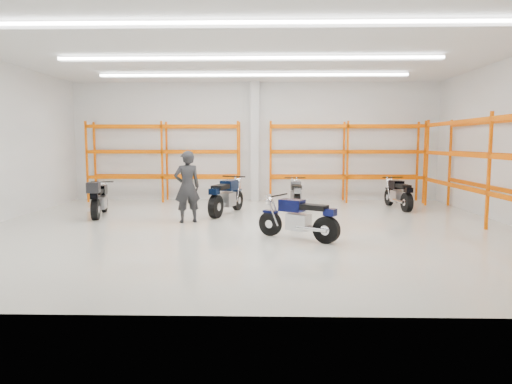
{
  "coord_description": "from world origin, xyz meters",
  "views": [
    {
      "loc": [
        0.45,
        -11.65,
        2.23
      ],
      "look_at": [
        0.17,
        0.5,
        0.9
      ],
      "focal_mm": 32.0,
      "sensor_mm": 36.0,
      "label": 1
    }
  ],
  "objects_px": {
    "motorcycle_main": "(301,219)",
    "structural_column": "(255,142)",
    "motorcycle_back_a": "(99,199)",
    "motorcycle_back_c": "(296,195)",
    "motorcycle_back_d": "(399,195)",
    "motorcycle_back_b": "(226,197)",
    "standing_man": "(187,187)"
  },
  "relations": [
    {
      "from": "motorcycle_back_a",
      "to": "motorcycle_back_d",
      "type": "distance_m",
      "value": 9.6
    },
    {
      "from": "motorcycle_main",
      "to": "structural_column",
      "type": "relative_size",
      "value": 0.4
    },
    {
      "from": "motorcycle_back_b",
      "to": "standing_man",
      "type": "distance_m",
      "value": 1.76
    },
    {
      "from": "standing_man",
      "to": "motorcycle_back_b",
      "type": "bearing_deg",
      "value": -146.98
    },
    {
      "from": "motorcycle_main",
      "to": "motorcycle_back_a",
      "type": "relative_size",
      "value": 0.85
    },
    {
      "from": "motorcycle_main",
      "to": "motorcycle_back_b",
      "type": "relative_size",
      "value": 0.8
    },
    {
      "from": "motorcycle_back_a",
      "to": "motorcycle_back_c",
      "type": "xyz_separation_m",
      "value": [
        5.98,
        1.49,
        -0.04
      ]
    },
    {
      "from": "motorcycle_back_d",
      "to": "motorcycle_back_b",
      "type": "bearing_deg",
      "value": -167.3
    },
    {
      "from": "motorcycle_back_d",
      "to": "standing_man",
      "type": "height_order",
      "value": "standing_man"
    },
    {
      "from": "standing_man",
      "to": "structural_column",
      "type": "relative_size",
      "value": 0.44
    },
    {
      "from": "motorcycle_back_b",
      "to": "motorcycle_back_d",
      "type": "xyz_separation_m",
      "value": [
        5.68,
        1.28,
        -0.05
      ]
    },
    {
      "from": "motorcycle_back_a",
      "to": "motorcycle_back_c",
      "type": "height_order",
      "value": "motorcycle_back_a"
    },
    {
      "from": "motorcycle_back_c",
      "to": "motorcycle_back_d",
      "type": "relative_size",
      "value": 1.0
    },
    {
      "from": "motorcycle_back_a",
      "to": "motorcycle_back_d",
      "type": "height_order",
      "value": "motorcycle_back_a"
    },
    {
      "from": "motorcycle_back_a",
      "to": "standing_man",
      "type": "relative_size",
      "value": 1.08
    },
    {
      "from": "motorcycle_main",
      "to": "structural_column",
      "type": "distance_m",
      "value": 7.51
    },
    {
      "from": "motorcycle_main",
      "to": "structural_column",
      "type": "bearing_deg",
      "value": 99.81
    },
    {
      "from": "motorcycle_main",
      "to": "motorcycle_back_a",
      "type": "bearing_deg",
      "value": 151.9
    },
    {
      "from": "motorcycle_back_b",
      "to": "structural_column",
      "type": "height_order",
      "value": "structural_column"
    },
    {
      "from": "motorcycle_back_d",
      "to": "standing_man",
      "type": "relative_size",
      "value": 1.06
    },
    {
      "from": "structural_column",
      "to": "standing_man",
      "type": "bearing_deg",
      "value": -109.4
    },
    {
      "from": "motorcycle_back_a",
      "to": "motorcycle_back_c",
      "type": "relative_size",
      "value": 1.01
    },
    {
      "from": "motorcycle_back_c",
      "to": "standing_man",
      "type": "relative_size",
      "value": 1.06
    },
    {
      "from": "motorcycle_back_b",
      "to": "motorcycle_back_d",
      "type": "distance_m",
      "value": 5.82
    },
    {
      "from": "motorcycle_back_c",
      "to": "motorcycle_back_d",
      "type": "bearing_deg",
      "value": 5.57
    },
    {
      "from": "motorcycle_back_a",
      "to": "motorcycle_back_c",
      "type": "distance_m",
      "value": 6.16
    },
    {
      "from": "motorcycle_back_b",
      "to": "standing_man",
      "type": "relative_size",
      "value": 1.14
    },
    {
      "from": "motorcycle_back_b",
      "to": "motorcycle_back_c",
      "type": "distance_m",
      "value": 2.42
    },
    {
      "from": "structural_column",
      "to": "motorcycle_back_d",
      "type": "bearing_deg",
      "value": -24.96
    },
    {
      "from": "motorcycle_main",
      "to": "motorcycle_back_c",
      "type": "relative_size",
      "value": 0.86
    },
    {
      "from": "motorcycle_back_c",
      "to": "motorcycle_main",
      "type": "bearing_deg",
      "value": -92.12
    },
    {
      "from": "motorcycle_main",
      "to": "motorcycle_back_b",
      "type": "xyz_separation_m",
      "value": [
        -2.05,
        3.64,
        0.07
      ]
    }
  ]
}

